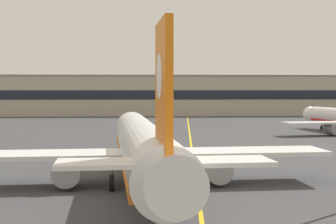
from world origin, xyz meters
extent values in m
cube|color=yellow|center=(0.00, 30.00, 0.00)|extent=(14.02, 179.50, 0.01)
cylinder|color=white|center=(-5.73, 15.01, 3.50)|extent=(6.55, 36.19, 3.80)
cone|color=white|center=(-7.21, 34.26, 3.50)|extent=(3.80, 2.87, 3.61)
cone|color=white|center=(-4.24, -4.33, 3.90)|extent=(3.06, 3.01, 2.85)
cube|color=orange|center=(-5.73, 15.01, 2.46)|extent=(6.26, 33.31, 0.44)
cube|color=black|center=(-7.07, 32.36, 4.17)|extent=(2.93, 1.32, 0.60)
cube|color=white|center=(-5.78, 15.61, 2.65)|extent=(32.27, 7.24, 0.36)
cylinder|color=gray|center=(-11.88, 14.14, 1.43)|extent=(2.57, 3.77, 2.30)
cylinder|color=black|center=(-12.02, 15.98, 1.43)|extent=(1.96, 0.33, 1.95)
cylinder|color=gray|center=(0.48, 15.09, 1.43)|extent=(2.57, 3.77, 2.30)
cylinder|color=black|center=(0.34, 16.94, 1.43)|extent=(1.96, 0.33, 1.95)
cube|color=orange|center=(-4.52, -0.74, 8.05)|extent=(0.77, 4.82, 7.20)
cylinder|color=white|center=(-4.54, -0.44, 8.77)|extent=(0.62, 2.43, 2.40)
cube|color=white|center=(-4.47, -1.34, 4.36)|extent=(11.18, 3.64, 0.24)
cylinder|color=#4C4C51|center=(-6.84, 29.47, 1.48)|extent=(0.24, 0.24, 1.60)
cylinder|color=black|center=(-6.84, 29.47, 0.45)|extent=(0.47, 0.93, 0.90)
cylinder|color=#4C4C51|center=(-8.17, 12.82, 1.77)|extent=(0.24, 0.24, 1.60)
cylinder|color=black|center=(-8.17, 12.82, 0.65)|extent=(0.50, 1.33, 1.30)
cylinder|color=#4C4C51|center=(-2.98, 13.22, 1.77)|extent=(0.24, 0.24, 1.60)
cylinder|color=black|center=(-2.98, 13.22, 0.65)|extent=(0.50, 1.33, 1.30)
cone|color=white|center=(29.58, 76.17, 2.98)|extent=(3.40, 2.70, 3.08)
cube|color=black|center=(29.85, 74.58, 3.55)|extent=(2.55, 1.33, 0.51)
cylinder|color=gray|center=(27.17, 58.74, 1.22)|extent=(2.44, 3.35, 1.96)
cylinder|color=black|center=(26.91, 60.29, 1.22)|extent=(1.67, 0.43, 1.67)
cylinder|color=#4C4C51|center=(30.26, 72.14, 1.26)|extent=(0.20, 0.20, 1.36)
cylinder|color=black|center=(30.26, 72.14, 0.38)|extent=(0.46, 0.81, 0.77)
cone|color=orange|center=(-3.90, 32.14, 0.28)|extent=(0.36, 0.36, 0.55)
cylinder|color=white|center=(-3.90, 32.14, 0.30)|extent=(0.23, 0.23, 0.07)
cube|color=orange|center=(-3.90, 32.14, 0.01)|extent=(0.44, 0.44, 0.03)
cube|color=#B2A893|center=(-7.03, 129.83, 6.13)|extent=(155.57, 12.00, 12.25)
cube|color=black|center=(-7.03, 123.78, 6.53)|extent=(149.35, 0.12, 2.80)
cube|color=gray|center=(-7.03, 129.83, 12.45)|extent=(155.97, 12.40, 0.40)
camera|label=1|loc=(-5.44, -26.37, 8.06)|focal=52.86mm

